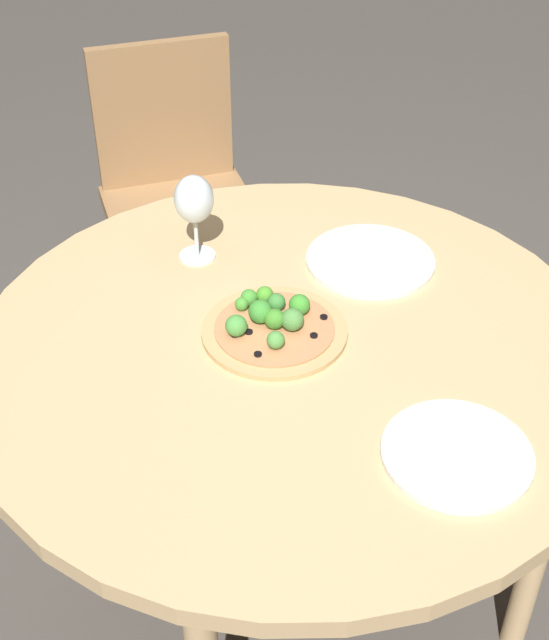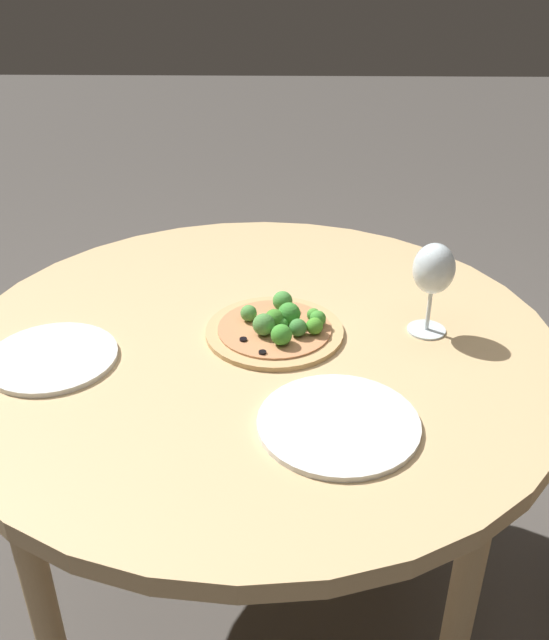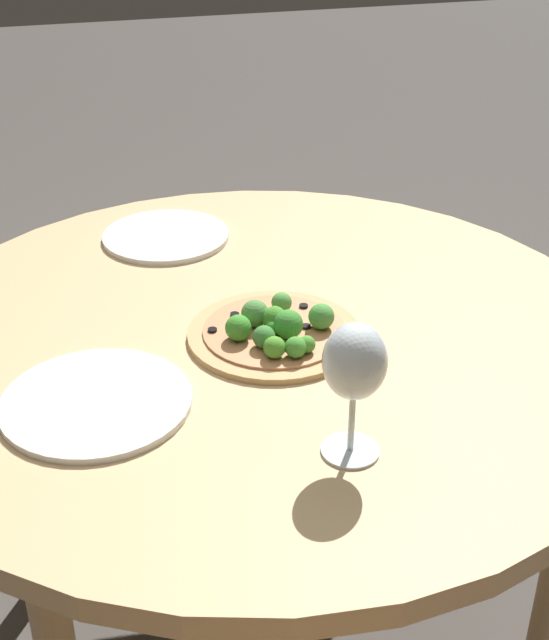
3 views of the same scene
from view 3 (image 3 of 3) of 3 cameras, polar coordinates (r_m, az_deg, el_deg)
The scene contains 5 objects.
dining_table at distance 1.40m, azimuth -0.96°, elevation -2.75°, with size 1.14×1.14×0.72m.
pizza at distance 1.33m, azimuth 0.07°, elevation -0.66°, with size 0.26×0.26×0.06m.
wine_glass at distance 1.05m, azimuth 5.15°, elevation -2.91°, with size 0.08×0.08×0.18m.
plate_near at distance 1.67m, azimuth -6.97°, elevation 5.35°, with size 0.23×0.23×0.01m.
plate_far at distance 1.22m, azimuth -11.34°, elevation -5.15°, with size 0.26×0.26×0.01m.
Camera 3 is at (-1.14, 0.30, 1.41)m, focal length 50.00 mm.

